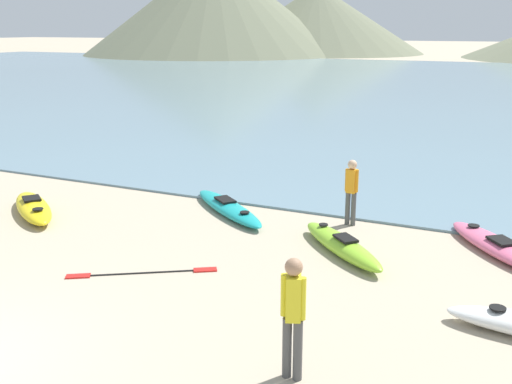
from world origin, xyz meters
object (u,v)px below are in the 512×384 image
at_px(kayak_on_sand_0, 342,245).
at_px(person_near_waterline, 351,188).
at_px(kayak_on_sand_5, 496,246).
at_px(loose_paddle, 142,273).
at_px(kayak_on_sand_4, 33,208).
at_px(kayak_on_sand_1, 228,208).
at_px(person_near_foreground, 293,311).

height_order(kayak_on_sand_0, person_near_waterline, person_near_waterline).
distance_m(kayak_on_sand_5, loose_paddle, 7.10).
bearing_deg(kayak_on_sand_4, kayak_on_sand_5, 11.45).
relative_size(kayak_on_sand_1, kayak_on_sand_4, 1.12).
distance_m(person_near_waterline, loose_paddle, 5.24).
relative_size(kayak_on_sand_0, person_near_foreground, 1.50).
xyz_separation_m(kayak_on_sand_5, person_near_waterline, (-3.22, 0.46, 0.73)).
relative_size(person_near_foreground, loose_paddle, 0.69).
xyz_separation_m(kayak_on_sand_1, person_near_waterline, (2.99, 0.41, 0.74)).
distance_m(kayak_on_sand_4, person_near_foreground, 9.27).
relative_size(kayak_on_sand_4, person_near_waterline, 1.80).
relative_size(kayak_on_sand_1, person_near_waterline, 2.02).
bearing_deg(kayak_on_sand_5, person_near_waterline, 171.94).
xyz_separation_m(kayak_on_sand_4, loose_paddle, (4.58, -1.86, -0.16)).
xyz_separation_m(kayak_on_sand_0, kayak_on_sand_5, (2.84, 1.38, -0.03)).
xyz_separation_m(kayak_on_sand_0, person_near_waterline, (-0.38, 1.84, 0.71)).
bearing_deg(kayak_on_sand_0, person_near_foreground, -80.30).
bearing_deg(kayak_on_sand_0, person_near_waterline, 101.63).
xyz_separation_m(kayak_on_sand_4, person_near_waterline, (7.24, 2.57, 0.71)).
bearing_deg(kayak_on_sand_4, person_near_waterline, 19.57).
bearing_deg(loose_paddle, person_near_foreground, -27.45).
bearing_deg(kayak_on_sand_0, kayak_on_sand_5, 25.92).
height_order(kayak_on_sand_1, kayak_on_sand_4, kayak_on_sand_4).
bearing_deg(kayak_on_sand_1, kayak_on_sand_4, -153.08).
height_order(kayak_on_sand_5, loose_paddle, kayak_on_sand_5).
distance_m(kayak_on_sand_1, kayak_on_sand_4, 4.77).
distance_m(kayak_on_sand_0, kayak_on_sand_4, 7.66).
bearing_deg(person_near_foreground, kayak_on_sand_0, 99.70).
xyz_separation_m(kayak_on_sand_0, kayak_on_sand_4, (-7.62, -0.74, -0.00)).
height_order(kayak_on_sand_1, person_near_waterline, person_near_waterline).
xyz_separation_m(kayak_on_sand_5, loose_paddle, (-5.87, -3.98, -0.14)).
xyz_separation_m(kayak_on_sand_5, person_near_foreground, (-2.05, -5.96, 0.81)).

